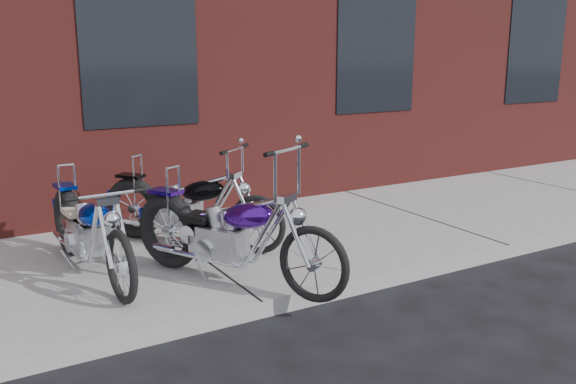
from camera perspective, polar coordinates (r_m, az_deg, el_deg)
ground at (r=5.19m, az=-2.40°, el=-11.75°), size 120.00×120.00×0.00m
sidewalk at (r=6.44m, az=-8.74°, el=-6.19°), size 22.00×3.00×0.15m
chopper_purple at (r=5.44m, az=-5.43°, el=-4.32°), size 1.15×2.06×1.27m
chopper_blue at (r=5.90m, az=-18.08°, el=-3.74°), size 0.53×2.17×0.94m
chopper_third at (r=6.55m, az=-9.32°, el=-1.65°), size 1.41×1.74×1.09m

